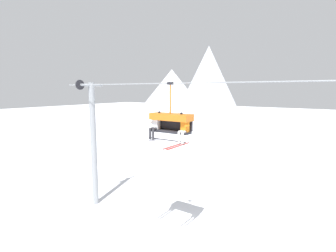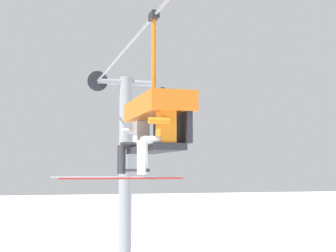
% 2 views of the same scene
% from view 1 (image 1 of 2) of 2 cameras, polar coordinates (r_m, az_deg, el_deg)
% --- Properties ---
extents(ground_plane, '(200.00, 200.00, 0.00)m').
position_cam_1_polar(ground_plane, '(13.76, 5.99, -23.46)').
color(ground_plane, white).
extents(mountain_peak_west, '(20.45, 20.45, 12.47)m').
position_cam_1_polar(mountain_peak_west, '(71.14, 0.82, 7.20)').
color(mountain_peak_west, white).
rests_on(mountain_peak_west, ground_plane).
extents(mountain_peak_central, '(13.81, 13.81, 14.30)m').
position_cam_1_polar(mountain_peak_central, '(45.05, 8.72, 7.84)').
color(mountain_peak_central, silver).
rests_on(mountain_peak_central, ground_plane).
extents(lift_tower_near, '(0.36, 1.88, 7.71)m').
position_cam_1_polar(lift_tower_near, '(16.72, -15.96, -3.20)').
color(lift_tower_near, gray).
rests_on(lift_tower_near, ground_plane).
extents(lift_cable, '(19.09, 0.05, 0.05)m').
position_cam_1_polar(lift_cable, '(10.44, 11.08, 9.27)').
color(lift_cable, gray).
extents(chairlift_chair, '(1.97, 0.74, 2.54)m').
position_cam_1_polar(chairlift_chair, '(11.69, 0.69, 1.34)').
color(chairlift_chair, '#232328').
extents(skier_white, '(0.48, 1.70, 1.34)m').
position_cam_1_polar(skier_white, '(12.00, -2.94, 0.16)').
color(skier_white, silver).
extents(skier_orange, '(0.48, 1.70, 1.34)m').
position_cam_1_polar(skier_orange, '(11.13, 3.37, -0.45)').
color(skier_orange, orange).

